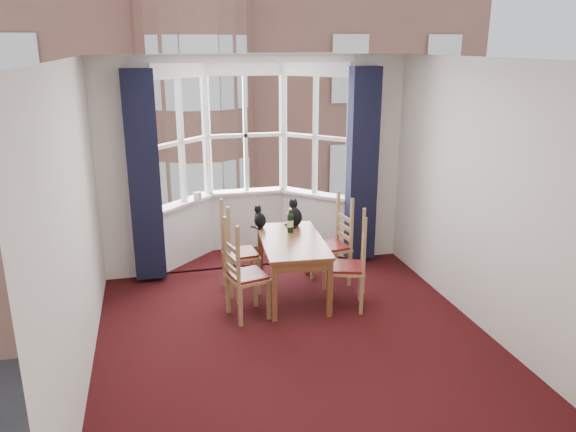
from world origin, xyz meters
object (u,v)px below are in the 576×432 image
object	(u,v)px
chair_right_near	(355,269)
cat_left	(260,219)
chair_left_far	(233,255)
candle_tall	(196,197)
candle_short	(200,196)
cat_right	(295,215)
dining_table	(292,247)
chair_left_near	(240,278)
chair_right_far	(338,247)
wine_bottle	(290,222)

from	to	relation	value
chair_right_near	cat_left	xyz separation A→B (m)	(-0.90, 1.02, 0.35)
chair_left_far	candle_tall	bearing A→B (deg)	106.47
chair_right_near	cat_left	size ratio (longest dim) A/B	3.24
candle_short	cat_right	bearing A→B (deg)	-39.99
dining_table	cat_left	xyz separation A→B (m)	(-0.28, 0.55, 0.20)
chair_left_near	chair_left_far	world-z (taller)	same
chair_right_near	candle_tall	xyz separation A→B (m)	(-1.62, 1.89, 0.46)
chair_right_far	cat_right	bearing A→B (deg)	152.87
chair_left_near	wine_bottle	size ratio (longest dim) A/B	3.04
wine_bottle	chair_left_near	bearing A→B (deg)	-136.67
dining_table	cat_right	distance (m)	0.59
chair_left_near	cat_left	size ratio (longest dim) A/B	3.24
dining_table	chair_left_far	world-z (taller)	chair_left_far
chair_left_near	chair_right_far	world-z (taller)	same
chair_left_near	cat_left	bearing A→B (deg)	67.05
dining_table	candle_short	size ratio (longest dim) A/B	12.36
cat_left	chair_right_far	bearing A→B (deg)	-16.79
chair_left_near	cat_left	xyz separation A→B (m)	(0.42, 0.98, 0.35)
cat_right	candle_tall	distance (m)	1.47
chair_right_near	chair_right_far	size ratio (longest dim) A/B	1.00
chair_right_far	chair_left_near	bearing A→B (deg)	-152.74
cat_left	wine_bottle	size ratio (longest dim) A/B	0.94
chair_left_far	candle_short	distance (m)	1.29
dining_table	candle_tall	xyz separation A→B (m)	(-1.00, 1.42, 0.31)
chair_right_near	cat_left	world-z (taller)	cat_left
chair_left_near	chair_left_far	size ratio (longest dim) A/B	1.00
dining_table	chair_left_near	distance (m)	0.84
wine_bottle	candle_short	bearing A→B (deg)	129.74
chair_left_far	cat_right	world-z (taller)	cat_right
chair_right_near	cat_right	bearing A→B (deg)	114.55
chair_left_far	chair_right_far	world-z (taller)	same
candle_tall	chair_right_near	bearing A→B (deg)	-49.47
dining_table	chair_right_far	world-z (taller)	chair_right_far
chair_right_near	cat_right	world-z (taller)	cat_right
wine_bottle	candle_tall	size ratio (longest dim) A/B	2.55
cat_left	candle_tall	bearing A→B (deg)	129.65
chair_left_far	candle_tall	world-z (taller)	candle_tall
chair_right_near	chair_right_far	bearing A→B (deg)	86.72
chair_left_far	chair_right_near	xyz separation A→B (m)	(1.28, -0.75, 0.00)
chair_left_near	candle_tall	size ratio (longest dim) A/B	7.75
cat_right	chair_left_far	bearing A→B (deg)	-163.59
chair_left_far	chair_right_near	size ratio (longest dim) A/B	1.00
chair_left_near	cat_right	size ratio (longest dim) A/B	2.65
chair_left_near	chair_left_far	xyz separation A→B (m)	(0.03, 0.71, 0.00)
cat_right	candle_short	bearing A→B (deg)	140.01
chair_left_near	cat_left	distance (m)	1.12
chair_left_far	chair_left_near	bearing A→B (deg)	-92.71
cat_left	candle_tall	world-z (taller)	cat_left
chair_left_near	chair_right_far	distance (m)	1.53
candle_tall	candle_short	xyz separation A→B (m)	(0.06, 0.03, -0.00)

